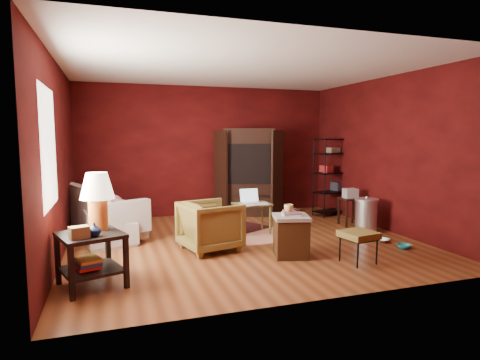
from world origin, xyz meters
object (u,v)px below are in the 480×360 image
at_px(side_table, 94,218).
at_px(hamper, 291,235).
at_px(armchair, 210,223).
at_px(laptop_desk, 252,206).
at_px(sofa, 104,215).
at_px(tv_armoire, 249,170).
at_px(wire_shelving, 333,173).

distance_m(side_table, hamper, 2.70).
bearing_deg(armchair, laptop_desk, -63.42).
height_order(sofa, tv_armoire, tv_armoire).
relative_size(armchair, tv_armoire, 0.44).
xyz_separation_m(hamper, wire_shelving, (2.18, 2.52, 0.61)).
height_order(sofa, wire_shelving, wire_shelving).
distance_m(armchair, laptop_desk, 1.24).
bearing_deg(side_table, sofa, 88.44).
distance_m(sofa, hamper, 3.31).
bearing_deg(hamper, wire_shelving, 49.22).
relative_size(hamper, tv_armoire, 0.36).
xyz_separation_m(armchair, tv_armoire, (1.46, 2.41, 0.57)).
xyz_separation_m(sofa, tv_armoire, (3.01, 1.03, 0.61)).
height_order(hamper, tv_armoire, tv_armoire).
distance_m(laptop_desk, tv_armoire, 1.77).
distance_m(sofa, wire_shelving, 4.81).
bearing_deg(wire_shelving, laptop_desk, -170.78).
distance_m(sofa, tv_armoire, 3.24).
bearing_deg(hamper, tv_armoire, 81.99).
bearing_deg(laptop_desk, hamper, -88.79).
relative_size(sofa, laptop_desk, 2.42).
bearing_deg(sofa, hamper, -139.14).
bearing_deg(tv_armoire, armchair, -103.50).
distance_m(tv_armoire, wire_shelving, 1.83).
relative_size(side_table, wire_shelving, 0.78).
relative_size(side_table, laptop_desk, 1.67).
xyz_separation_m(tv_armoire, wire_shelving, (1.74, -0.57, -0.06)).
bearing_deg(sofa, side_table, 168.04).
relative_size(armchair, laptop_desk, 1.05).
height_order(armchair, wire_shelving, wire_shelving).
bearing_deg(laptop_desk, side_table, -147.58).
distance_m(sofa, side_table, 2.37).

